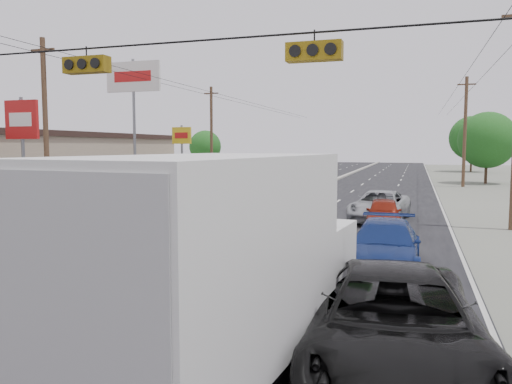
# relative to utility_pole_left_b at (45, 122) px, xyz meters

# --- Properties ---
(ground) EXTENTS (200.00, 200.00, 0.00)m
(ground) POSITION_rel_utility_pole_left_b_xyz_m (12.50, -15.00, -5.11)
(ground) COLOR #606356
(ground) RESTS_ON ground
(road_surface) EXTENTS (20.00, 160.00, 0.02)m
(road_surface) POSITION_rel_utility_pole_left_b_xyz_m (12.50, 15.00, -5.11)
(road_surface) COLOR black
(road_surface) RESTS_ON ground
(center_median) EXTENTS (0.50, 160.00, 0.20)m
(center_median) POSITION_rel_utility_pole_left_b_xyz_m (12.50, 15.00, -5.01)
(center_median) COLOR gray
(center_median) RESTS_ON ground
(strip_mall) EXTENTS (12.00, 42.00, 4.60)m
(strip_mall) POSITION_rel_utility_pole_left_b_xyz_m (-13.50, 10.00, -2.81)
(strip_mall) COLOR tan
(strip_mall) RESTS_ON ground
(parking_lot) EXTENTS (10.00, 42.00, 0.02)m
(parking_lot) POSITION_rel_utility_pole_left_b_xyz_m (-4.50, 10.00, -5.11)
(parking_lot) COLOR black
(parking_lot) RESTS_ON ground
(utility_pole_left_b) EXTENTS (1.60, 0.30, 10.00)m
(utility_pole_left_b) POSITION_rel_utility_pole_left_b_xyz_m (0.00, 0.00, 0.00)
(utility_pole_left_b) COLOR #422D1E
(utility_pole_left_b) RESTS_ON ground
(utility_pole_left_c) EXTENTS (1.60, 0.30, 10.00)m
(utility_pole_left_c) POSITION_rel_utility_pole_left_b_xyz_m (0.00, 25.00, 0.00)
(utility_pole_left_c) COLOR #422D1E
(utility_pole_left_c) RESTS_ON ground
(utility_pole_right_c) EXTENTS (1.60, 0.30, 10.00)m
(utility_pole_right_c) POSITION_rel_utility_pole_left_b_xyz_m (25.00, 25.00, 0.00)
(utility_pole_right_c) COLOR #422D1E
(utility_pole_right_c) RESTS_ON ground
(traffic_signals) EXTENTS (25.00, 0.30, 0.54)m
(traffic_signals) POSITION_rel_utility_pole_left_b_xyz_m (13.90, -15.00, 0.39)
(traffic_signals) COLOR black
(traffic_signals) RESTS_ON ground
(pole_sign_mid) EXTENTS (2.60, 0.25, 7.00)m
(pole_sign_mid) POSITION_rel_utility_pole_left_b_xyz_m (-4.50, 3.00, 0.01)
(pole_sign_mid) COLOR slate
(pole_sign_mid) RESTS_ON ground
(pole_sign_billboard) EXTENTS (5.00, 0.25, 11.00)m
(pole_sign_billboard) POSITION_rel_utility_pole_left_b_xyz_m (-2.00, 13.00, 3.76)
(pole_sign_billboard) COLOR slate
(pole_sign_billboard) RESTS_ON ground
(pole_sign_far) EXTENTS (2.20, 0.25, 6.00)m
(pole_sign_far) POSITION_rel_utility_pole_left_b_xyz_m (-3.50, 25.00, -0.70)
(pole_sign_far) COLOR slate
(pole_sign_far) RESTS_ON ground
(tree_left_far) EXTENTS (4.80, 4.80, 6.12)m
(tree_left_far) POSITION_rel_utility_pole_left_b_xyz_m (-9.50, 45.00, -1.39)
(tree_left_far) COLOR #382619
(tree_left_far) RESTS_ON ground
(tree_right_mid) EXTENTS (5.60, 5.60, 7.14)m
(tree_right_mid) POSITION_rel_utility_pole_left_b_xyz_m (27.50, 30.00, -0.77)
(tree_right_mid) COLOR #382619
(tree_right_mid) RESTS_ON ground
(tree_right_far) EXTENTS (6.40, 6.40, 8.16)m
(tree_right_far) POSITION_rel_utility_pole_left_b_xyz_m (28.50, 55.00, -0.15)
(tree_right_far) COLOR #382619
(tree_right_far) RESTS_ON ground
(box_truck) EXTENTS (3.21, 7.25, 3.56)m
(box_truck) POSITION_rel_utility_pole_left_b_xyz_m (18.11, -17.39, -3.28)
(box_truck) COLOR black
(box_truck) RESTS_ON ground
(tan_sedan) EXTENTS (2.83, 5.64, 1.57)m
(tan_sedan) POSITION_rel_utility_pole_left_b_xyz_m (15.50, -18.38, -4.32)
(tan_sedan) COLOR brown
(tan_sedan) RESTS_ON ground
(red_sedan) EXTENTS (1.78, 4.65, 1.51)m
(red_sedan) POSITION_rel_utility_pole_left_b_xyz_m (15.50, -10.74, -4.35)
(red_sedan) COLOR #990E09
(red_sedan) RESTS_ON ground
(black_suv) EXTENTS (3.37, 6.27, 1.67)m
(black_suv) POSITION_rel_utility_pole_left_b_xyz_m (20.60, -16.30, -4.27)
(black_suv) COLOR black
(black_suv) RESTS_ON ground
(queue_car_a) EXTENTS (1.81, 3.86, 1.28)m
(queue_car_a) POSITION_rel_utility_pole_left_b_xyz_m (13.90, -3.53, -4.47)
(queue_car_a) COLOR black
(queue_car_a) RESTS_ON ground
(queue_car_b) EXTENTS (1.73, 4.56, 1.49)m
(queue_car_b) POSITION_rel_utility_pole_left_b_xyz_m (16.00, -6.65, -4.36)
(queue_car_b) COLOR white
(queue_car_b) RESTS_ON ground
(queue_car_c) EXTENTS (3.00, 5.57, 1.49)m
(queue_car_c) POSITION_rel_utility_pole_left_b_xyz_m (19.20, 0.86, -4.36)
(queue_car_c) COLOR #979A9E
(queue_car_c) RESTS_ON ground
(queue_car_d) EXTENTS (2.07, 5.04, 1.46)m
(queue_car_d) POSITION_rel_utility_pole_left_b_xyz_m (20.03, -9.27, -4.38)
(queue_car_d) COLOR navy
(queue_car_d) RESTS_ON ground
(queue_car_e) EXTENTS (1.77, 3.91, 1.30)m
(queue_car_e) POSITION_rel_utility_pole_left_b_xyz_m (19.50, -0.95, -4.46)
(queue_car_e) COLOR maroon
(queue_car_e) RESTS_ON ground
(oncoming_near) EXTENTS (1.94, 4.56, 1.31)m
(oncoming_near) POSITION_rel_utility_pole_left_b_xyz_m (8.67, -2.45, -4.45)
(oncoming_near) COLOR black
(oncoming_near) RESTS_ON ground
(oncoming_far) EXTENTS (3.16, 6.04, 1.62)m
(oncoming_far) POSITION_rel_utility_pole_left_b_xyz_m (8.69, 8.30, -4.30)
(oncoming_far) COLOR #B5B9BD
(oncoming_far) RESTS_ON ground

